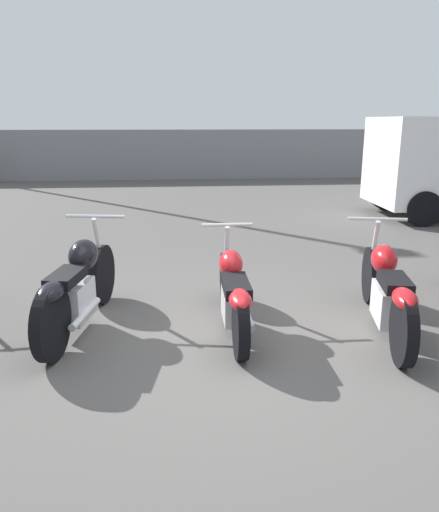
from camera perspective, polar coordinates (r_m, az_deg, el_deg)
name	(u,v)px	position (r m, az deg, el deg)	size (l,w,h in m)	color
ground_plane	(227,343)	(4.76, 0.87, -9.96)	(60.00, 60.00, 0.00)	#514F4C
fence_back	(185,155)	(17.92, -3.97, 11.46)	(40.00, 0.04, 1.73)	gray
motorcycle_slot_1	(78,287)	(5.12, -15.86, -3.39)	(0.68, 2.09, 1.04)	black
motorcycle_slot_2	(233,292)	(4.94, 1.58, -4.13)	(0.55, 1.98, 0.95)	black
motorcycle_slot_3	(387,291)	(5.16, 18.59, -3.78)	(0.75, 2.17, 1.01)	black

